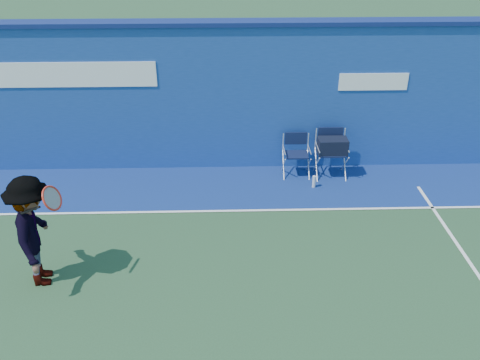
{
  "coord_description": "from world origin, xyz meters",
  "views": [
    {
      "loc": [
        0.62,
        -4.84,
        5.11
      ],
      "look_at": [
        0.84,
        2.6,
        1.0
      ],
      "focal_mm": 38.0,
      "sensor_mm": 36.0,
      "label": 1
    }
  ],
  "objects_px": {
    "directors_chair_left": "(296,163)",
    "tennis_player": "(35,232)",
    "directors_chair_right": "(331,158)",
    "water_bottle": "(314,182)"
  },
  "relations": [
    {
      "from": "directors_chair_left",
      "to": "tennis_player",
      "type": "height_order",
      "value": "tennis_player"
    },
    {
      "from": "directors_chair_left",
      "to": "tennis_player",
      "type": "relative_size",
      "value": 0.5
    },
    {
      "from": "directors_chair_left",
      "to": "directors_chair_right",
      "type": "height_order",
      "value": "directors_chair_right"
    },
    {
      "from": "water_bottle",
      "to": "tennis_player",
      "type": "relative_size",
      "value": 0.15
    },
    {
      "from": "directors_chair_left",
      "to": "directors_chair_right",
      "type": "distance_m",
      "value": 0.73
    },
    {
      "from": "directors_chair_left",
      "to": "water_bottle",
      "type": "distance_m",
      "value": 0.65
    },
    {
      "from": "directors_chair_left",
      "to": "tennis_player",
      "type": "bearing_deg",
      "value": -142.41
    },
    {
      "from": "tennis_player",
      "to": "directors_chair_right",
      "type": "bearing_deg",
      "value": 32.86
    },
    {
      "from": "directors_chair_right",
      "to": "water_bottle",
      "type": "distance_m",
      "value": 0.7
    },
    {
      "from": "directors_chair_left",
      "to": "water_bottle",
      "type": "height_order",
      "value": "directors_chair_left"
    }
  ]
}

